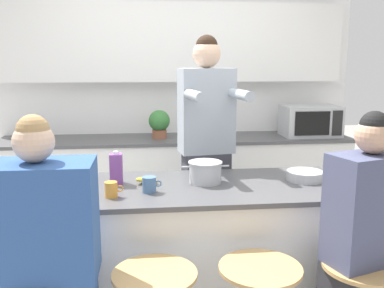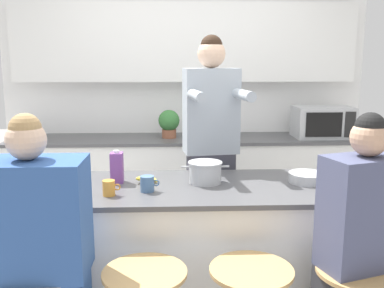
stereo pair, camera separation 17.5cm
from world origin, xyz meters
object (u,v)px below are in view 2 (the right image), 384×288
at_px(cooking_pot, 205,172).
at_px(microwave, 323,122).
at_px(kitchen_island, 193,251).
at_px(potted_plant, 169,122).
at_px(juice_carton, 117,167).
at_px(person_wrapped_blanket, 36,270).
at_px(person_seated_near, 359,268).
at_px(coffee_cup_far, 109,188).
at_px(banana_bunch, 147,179).
at_px(coffee_cup_near, 147,184).
at_px(fruit_bowl, 307,178).
at_px(person_cooking, 211,159).

height_order(cooking_pot, microwave, microwave).
distance_m(kitchen_island, potted_plant, 1.61).
height_order(juice_carton, potted_plant, potted_plant).
bearing_deg(juice_carton, person_wrapped_blanket, -112.05).
xyz_separation_m(kitchen_island, cooking_pot, (0.08, 0.06, 0.51)).
distance_m(kitchen_island, person_seated_near, 1.04).
height_order(person_seated_near, coffee_cup_far, person_seated_near).
relative_size(cooking_pot, juice_carton, 1.45).
distance_m(cooking_pot, microwave, 1.85).
xyz_separation_m(person_wrapped_blanket, banana_bunch, (0.49, 0.73, 0.24)).
bearing_deg(person_wrapped_blanket, cooking_pot, 39.43).
bearing_deg(coffee_cup_near, coffee_cup_far, -162.28).
relative_size(cooking_pot, coffee_cup_near, 2.65).
bearing_deg(juice_carton, potted_plant, 77.04).
distance_m(kitchen_island, coffee_cup_far, 0.71).
xyz_separation_m(fruit_bowl, potted_plant, (-0.90, 1.43, 0.16)).
xyz_separation_m(kitchen_island, person_seated_near, (0.80, -0.65, 0.20)).
distance_m(fruit_bowl, microwave, 1.52).
relative_size(fruit_bowl, banana_bunch, 1.46).
relative_size(person_wrapped_blanket, coffee_cup_far, 13.64).
bearing_deg(banana_bunch, coffee_cup_far, -127.52).
distance_m(person_wrapped_blanket, microwave, 2.98).
bearing_deg(coffee_cup_far, person_wrapped_blanket, -121.54).
relative_size(person_cooking, person_seated_near, 1.29).
bearing_deg(person_wrapped_blanket, potted_plant, 73.73).
bearing_deg(coffee_cup_far, juice_carton, 87.52).
bearing_deg(potted_plant, fruit_bowl, -57.95).
relative_size(cooking_pot, coffee_cup_far, 2.93).
distance_m(person_seated_near, coffee_cup_near, 1.23).
xyz_separation_m(person_cooking, microwave, (1.15, 0.86, 0.15)).
distance_m(kitchen_island, banana_bunch, 0.55).
height_order(person_seated_near, cooking_pot, person_seated_near).
height_order(cooking_pot, fruit_bowl, cooking_pot).
height_order(person_cooking, coffee_cup_far, person_cooking).
bearing_deg(juice_carton, coffee_cup_near, -44.57).
bearing_deg(microwave, banana_bunch, -139.74).
distance_m(person_cooking, coffee_cup_far, 1.00).
xyz_separation_m(banana_bunch, potted_plant, (0.13, 1.39, 0.16)).
relative_size(coffee_cup_near, potted_plant, 0.43).
height_order(kitchen_island, banana_bunch, banana_bunch).
bearing_deg(fruit_bowl, microwave, 67.57).
bearing_deg(coffee_cup_far, kitchen_island, 19.92).
bearing_deg(person_wrapped_blanket, coffee_cup_near, 46.83).
relative_size(banana_bunch, potted_plant, 0.60).
bearing_deg(person_cooking, juice_carton, -150.95).
height_order(fruit_bowl, coffee_cup_near, coffee_cup_near).
relative_size(cooking_pot, fruit_bowl, 1.30).
xyz_separation_m(person_wrapped_blanket, coffee_cup_near, (0.50, 0.54, 0.27)).
bearing_deg(person_cooking, microwave, 29.07).
bearing_deg(coffee_cup_far, coffee_cup_near, 17.72).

